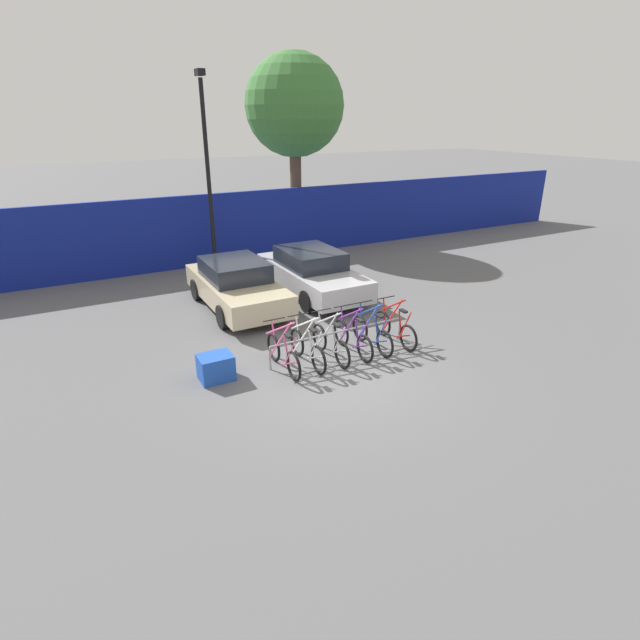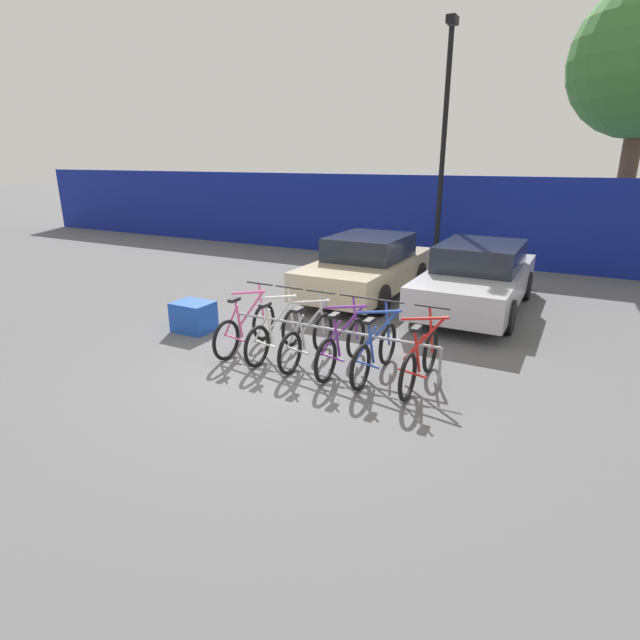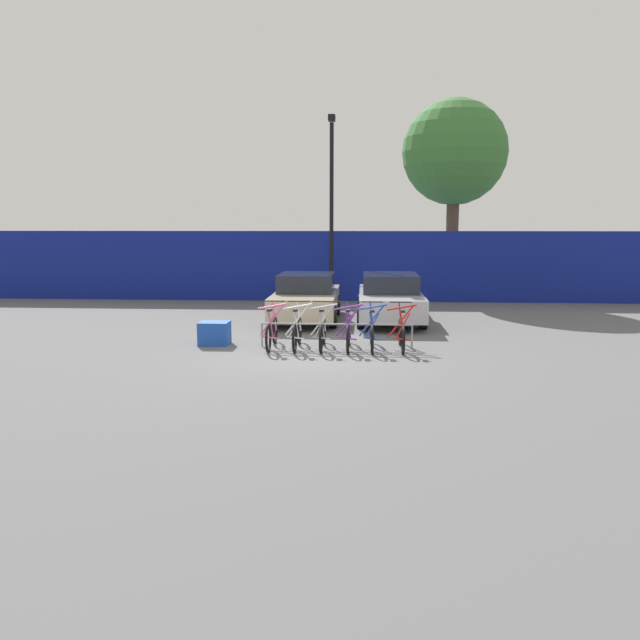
{
  "view_description": "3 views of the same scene",
  "coord_description": "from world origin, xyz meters",
  "views": [
    {
      "loc": [
        -4.93,
        -8.41,
        5.17
      ],
      "look_at": [
        0.21,
        1.08,
        0.75
      ],
      "focal_mm": 28.0,
      "sensor_mm": 36.0,
      "label": 1
    },
    {
      "loc": [
        3.8,
        -5.84,
        3.07
      ],
      "look_at": [
        0.26,
        0.81,
        0.62
      ],
      "focal_mm": 28.0,
      "sensor_mm": 36.0,
      "label": 2
    },
    {
      "loc": [
        1.08,
        -13.58,
        2.85
      ],
      "look_at": [
        0.11,
        0.75,
        0.63
      ],
      "focal_mm": 35.0,
      "sensor_mm": 36.0,
      "label": 3
    }
  ],
  "objects": [
    {
      "name": "ground_plane",
      "position": [
        0.0,
        0.0,
        0.0
      ],
      "size": [
        120.0,
        120.0,
        0.0
      ],
      "primitive_type": "plane",
      "color": "#59595B"
    },
    {
      "name": "hoarding_wall",
      "position": [
        0.0,
        9.5,
        1.3
      ],
      "size": [
        36.0,
        0.16,
        2.59
      ],
      "primitive_type": "cube",
      "color": "navy",
      "rests_on": "ground"
    },
    {
      "name": "bike_rack",
      "position": [
        0.5,
        0.67,
        0.48
      ],
      "size": [
        3.54,
        0.04,
        0.57
      ],
      "color": "gray",
      "rests_on": "ground"
    },
    {
      "name": "bicycle_pink",
      "position": [
        -1.0,
        0.53,
        0.38
      ],
      "size": [
        0.68,
        1.71,
        1.05
      ],
      "rotation": [
        0.0,
        0.0,
        0.03
      ],
      "color": "black",
      "rests_on": "ground"
    },
    {
      "name": "bicycle_white",
      "position": [
        -0.41,
        0.53,
        0.38
      ],
      "size": [
        0.68,
        1.71,
        1.05
      ],
      "rotation": [
        0.0,
        0.0,
        -0.01
      ],
      "color": "black",
      "rests_on": "ground"
    },
    {
      "name": "bicycle_silver",
      "position": [
        0.18,
        0.53,
        0.38
      ],
      "size": [
        0.68,
        1.71,
        1.05
      ],
      "rotation": [
        0.0,
        0.0,
        0.07
      ],
      "color": "black",
      "rests_on": "ground"
    },
    {
      "name": "bicycle_purple",
      "position": [
        0.78,
        0.53,
        0.38
      ],
      "size": [
        0.68,
        1.71,
        1.05
      ],
      "rotation": [
        0.0,
        0.0,
        -0.04
      ],
      "color": "black",
      "rests_on": "ground"
    },
    {
      "name": "bicycle_blue",
      "position": [
        1.32,
        0.53,
        0.38
      ],
      "size": [
        0.68,
        1.71,
        1.05
      ],
      "rotation": [
        0.0,
        0.0,
        0.07
      ],
      "color": "black",
      "rests_on": "ground"
    },
    {
      "name": "bicycle_red",
      "position": [
        2.0,
        0.53,
        0.38
      ],
      "size": [
        0.68,
        1.71,
        1.05
      ],
      "rotation": [
        0.0,
        0.0,
        -0.0
      ],
      "color": "black",
      "rests_on": "ground"
    },
    {
      "name": "car_beige",
      "position": [
        -0.56,
        4.69,
        0.69
      ],
      "size": [
        1.91,
        4.34,
        1.4
      ],
      "color": "#C1B28E",
      "rests_on": "ground"
    },
    {
      "name": "car_silver",
      "position": [
        1.91,
        4.76,
        0.69
      ],
      "size": [
        1.91,
        4.55,
        1.4
      ],
      "color": "#B7B7BC",
      "rests_on": "ground"
    },
    {
      "name": "lamp_post",
      "position": [
        -0.01,
        8.5,
        3.62
      ],
      "size": [
        0.24,
        0.44,
        6.53
      ],
      "color": "black",
      "rests_on": "ground"
    },
    {
      "name": "cargo_crate",
      "position": [
        -2.41,
        0.83,
        0.28
      ],
      "size": [
        0.7,
        0.56,
        0.55
      ],
      "primitive_type": "cube",
      "color": "blue",
      "rests_on": "ground"
    },
    {
      "name": "tree_behind_hoarding",
      "position": [
        4.58,
        11.3,
        5.52
      ],
      "size": [
        4.01,
        4.01,
        7.58
      ],
      "color": "brown",
      "rests_on": "ground"
    }
  ]
}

